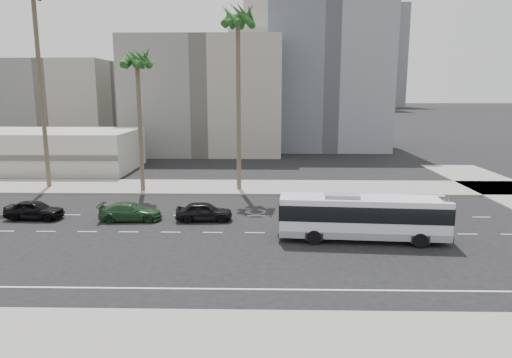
{
  "coord_description": "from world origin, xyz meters",
  "views": [
    {
      "loc": [
        -2.24,
        -31.46,
        9.93
      ],
      "look_at": [
        -2.99,
        4.0,
        3.13
      ],
      "focal_mm": 32.42,
      "sensor_mm": 36.0,
      "label": 1
    }
  ],
  "objects_px": {
    "car_b": "(130,212)",
    "car_c": "(34,210)",
    "palm_near": "(238,23)",
    "palm_mid": "(137,63)",
    "car_a": "(204,211)",
    "city_bus": "(363,216)"
  },
  "relations": [
    {
      "from": "palm_near",
      "to": "car_c",
      "type": "bearing_deg",
      "value": -143.96
    },
    {
      "from": "car_a",
      "to": "palm_near",
      "type": "xyz_separation_m",
      "value": [
        2.06,
        11.35,
        15.51
      ]
    },
    {
      "from": "car_c",
      "to": "palm_mid",
      "type": "bearing_deg",
      "value": -27.0
    },
    {
      "from": "car_a",
      "to": "palm_mid",
      "type": "distance_m",
      "value": 17.41
    },
    {
      "from": "car_a",
      "to": "car_c",
      "type": "bearing_deg",
      "value": 86.44
    },
    {
      "from": "city_bus",
      "to": "car_c",
      "type": "height_order",
      "value": "city_bus"
    },
    {
      "from": "city_bus",
      "to": "car_c",
      "type": "bearing_deg",
      "value": 173.61
    },
    {
      "from": "city_bus",
      "to": "car_b",
      "type": "distance_m",
      "value": 17.64
    },
    {
      "from": "car_a",
      "to": "city_bus",
      "type": "bearing_deg",
      "value": -114.9
    },
    {
      "from": "palm_near",
      "to": "palm_mid",
      "type": "bearing_deg",
      "value": -174.33
    },
    {
      "from": "palm_near",
      "to": "palm_mid",
      "type": "distance_m",
      "value": 10.33
    },
    {
      "from": "car_c",
      "to": "palm_near",
      "type": "bearing_deg",
      "value": -51.33
    },
    {
      "from": "car_a",
      "to": "palm_mid",
      "type": "bearing_deg",
      "value": 32.88
    },
    {
      "from": "car_a",
      "to": "palm_mid",
      "type": "xyz_separation_m",
      "value": [
        -7.52,
        10.39,
        11.77
      ]
    },
    {
      "from": "car_c",
      "to": "palm_near",
      "type": "xyz_separation_m",
      "value": [
        15.42,
        11.22,
        15.5
      ]
    },
    {
      "from": "car_a",
      "to": "palm_near",
      "type": "relative_size",
      "value": 0.24
    },
    {
      "from": "palm_near",
      "to": "palm_mid",
      "type": "xyz_separation_m",
      "value": [
        -9.58,
        -0.95,
        -3.74
      ]
    },
    {
      "from": "city_bus",
      "to": "car_c",
      "type": "xyz_separation_m",
      "value": [
        -24.64,
        4.66,
        -0.92
      ]
    },
    {
      "from": "palm_mid",
      "to": "car_c",
      "type": "bearing_deg",
      "value": -119.62
    },
    {
      "from": "city_bus",
      "to": "palm_mid",
      "type": "relative_size",
      "value": 0.81
    },
    {
      "from": "car_b",
      "to": "car_c",
      "type": "height_order",
      "value": "car_c"
    },
    {
      "from": "car_a",
      "to": "car_c",
      "type": "relative_size",
      "value": 0.98
    }
  ]
}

